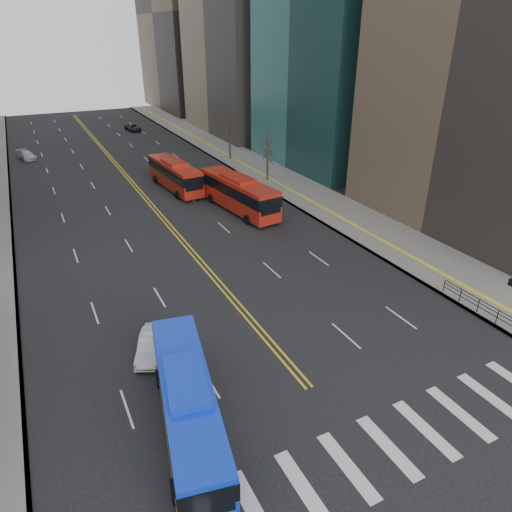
# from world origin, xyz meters

# --- Properties ---
(ground) EXTENTS (220.00, 220.00, 0.00)m
(ground) POSITION_xyz_m (0.00, 0.00, 0.00)
(ground) COLOR black
(sidewalk_right) EXTENTS (7.00, 130.00, 0.15)m
(sidewalk_right) POSITION_xyz_m (17.50, 45.00, 0.07)
(sidewalk_right) COLOR gray
(sidewalk_right) RESTS_ON ground
(crosswalk) EXTENTS (26.70, 4.00, 0.01)m
(crosswalk) POSITION_xyz_m (0.00, 0.00, 0.01)
(crosswalk) COLOR silver
(crosswalk) RESTS_ON ground
(centerline) EXTENTS (0.55, 100.00, 0.01)m
(centerline) POSITION_xyz_m (0.00, 55.00, 0.01)
(centerline) COLOR gold
(centerline) RESTS_ON ground
(pedestrian_railing) EXTENTS (0.06, 6.06, 1.02)m
(pedestrian_railing) POSITION_xyz_m (14.30, 6.00, 0.82)
(pedestrian_railing) COLOR black
(pedestrian_railing) RESTS_ON sidewalk_right
(street_trees) EXTENTS (35.20, 47.20, 7.60)m
(street_trees) POSITION_xyz_m (-7.18, 34.55, 4.87)
(street_trees) COLOR black
(street_trees) RESTS_ON ground
(blue_bus) EXTENTS (4.41, 11.34, 3.25)m
(blue_bus) POSITION_xyz_m (-6.81, 5.22, 1.71)
(blue_bus) COLOR #0E32D7
(blue_bus) RESTS_ON ground
(red_bus_near) EXTENTS (4.17, 12.21, 3.78)m
(red_bus_near) POSITION_xyz_m (8.06, 31.66, 2.10)
(red_bus_near) COLOR #A91F12
(red_bus_near) RESTS_ON ground
(red_bus_far) EXTENTS (3.52, 11.37, 3.55)m
(red_bus_far) POSITION_xyz_m (4.26, 41.84, 1.97)
(red_bus_far) COLOR #A91F12
(red_bus_far) RESTS_ON ground
(car_white) EXTENTS (2.90, 4.16, 1.30)m
(car_white) POSITION_xyz_m (-6.90, 11.83, 0.65)
(car_white) COLOR silver
(car_white) RESTS_ON ground
(car_dark_mid) EXTENTS (2.87, 3.93, 1.24)m
(car_dark_mid) POSITION_xyz_m (6.47, 43.75, 0.62)
(car_dark_mid) COLOR black
(car_dark_mid) RESTS_ON ground
(car_silver) EXTENTS (2.95, 4.72, 1.27)m
(car_silver) POSITION_xyz_m (-11.46, 65.82, 0.64)
(car_silver) COLOR #ABAAB0
(car_silver) RESTS_ON ground
(car_dark_far) EXTENTS (2.63, 4.78, 1.27)m
(car_dark_far) POSITION_xyz_m (7.99, 80.25, 0.63)
(car_dark_far) COLOR black
(car_dark_far) RESTS_ON ground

